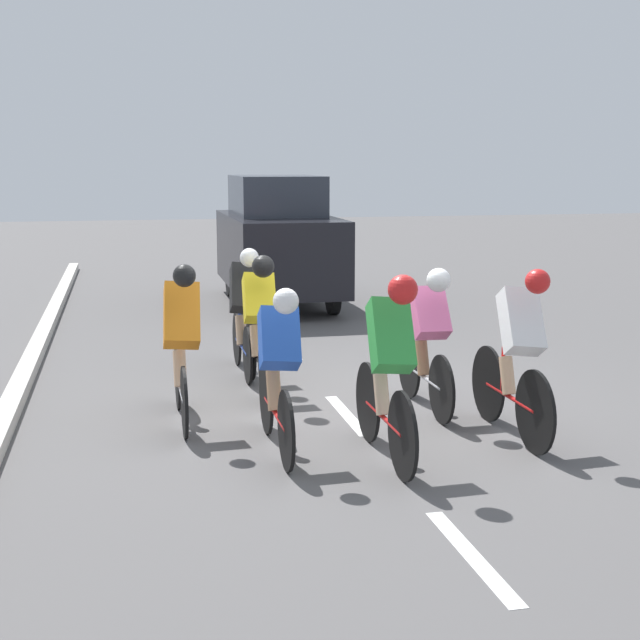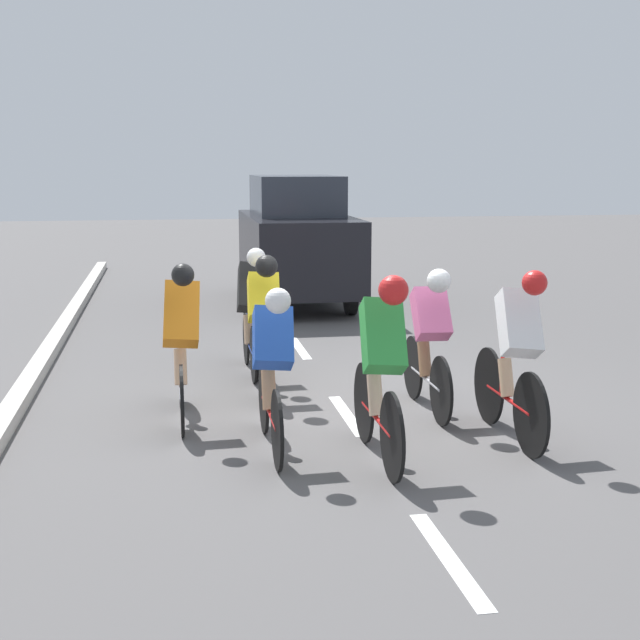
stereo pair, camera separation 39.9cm
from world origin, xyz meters
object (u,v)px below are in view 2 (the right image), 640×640
object	(u,v)px
cyclist_pink	(430,336)
support_car	(297,241)
cyclist_orange	(181,339)
cyclist_blue	(272,366)
cyclist_black	(252,308)
cyclist_white	(516,353)
cyclist_green	(382,364)
cyclist_yellow	(263,320)

from	to	relation	value
cyclist_pink	support_car	xyz separation A→B (m)	(0.29, -6.92, 0.32)
cyclist_pink	cyclist_orange	xyz separation A→B (m)	(2.37, -0.08, 0.03)
cyclist_pink	cyclist_blue	world-z (taller)	cyclist_pink
cyclist_orange	cyclist_black	distance (m)	1.99
cyclist_white	cyclist_pink	bearing A→B (deg)	-63.93
cyclist_green	cyclist_white	size ratio (longest dim) A/B	1.00
cyclist_blue	cyclist_black	world-z (taller)	cyclist_black
cyclist_yellow	cyclist_green	bearing A→B (deg)	106.09
cyclist_orange	support_car	bearing A→B (deg)	-106.88
cyclist_yellow	cyclist_black	bearing A→B (deg)	-86.68
cyclist_pink	cyclist_blue	size ratio (longest dim) A/B	0.98
cyclist_pink	cyclist_yellow	bearing A→B (deg)	-35.77
cyclist_blue	cyclist_orange	size ratio (longest dim) A/B	1.03
cyclist_yellow	cyclist_white	world-z (taller)	cyclist_white
cyclist_black	support_car	bearing A→B (deg)	-104.00
cyclist_pink	support_car	distance (m)	6.94
cyclist_blue	cyclist_black	distance (m)	2.83
cyclist_white	cyclist_yellow	bearing A→B (deg)	-46.14
cyclist_black	cyclist_orange	bearing A→B (deg)	65.61
cyclist_yellow	cyclist_black	world-z (taller)	cyclist_yellow
cyclist_green	cyclist_orange	size ratio (longest dim) A/B	1.05
cyclist_black	support_car	xyz separation A→B (m)	(-1.25, -5.03, 0.31)
cyclist_green	cyclist_orange	xyz separation A→B (m)	(1.57, -1.43, -0.03)
cyclist_green	cyclist_blue	world-z (taller)	cyclist_green
cyclist_pink	cyclist_blue	xyz separation A→B (m)	(1.64, 0.93, -0.02)
cyclist_yellow	support_car	distance (m)	5.97
cyclist_pink	cyclist_white	world-z (taller)	cyclist_white
cyclist_green	support_car	distance (m)	8.29
cyclist_blue	cyclist_black	size ratio (longest dim) A/B	1.04
cyclist_black	cyclist_white	bearing A→B (deg)	125.19
cyclist_orange	cyclist_yellow	bearing A→B (deg)	-131.03
cyclist_white	cyclist_orange	xyz separation A→B (m)	(2.85, -1.06, 0.01)
cyclist_orange	support_car	size ratio (longest dim) A/B	0.42
cyclist_blue	cyclist_white	bearing A→B (deg)	178.69
cyclist_yellow	cyclist_blue	xyz separation A→B (m)	(0.14, 2.01, -0.03)
cyclist_yellow	cyclist_orange	xyz separation A→B (m)	(0.87, 1.00, 0.02)
cyclist_orange	cyclist_black	bearing A→B (deg)	-114.39
cyclist_blue	support_car	xyz separation A→B (m)	(-1.35, -7.85, 0.34)
cyclist_yellow	cyclist_orange	world-z (taller)	cyclist_orange
cyclist_yellow	cyclist_black	xyz separation A→B (m)	(0.05, -0.81, -0.00)
cyclist_green	support_car	bearing A→B (deg)	-93.51
cyclist_blue	cyclist_black	bearing A→B (deg)	-91.86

